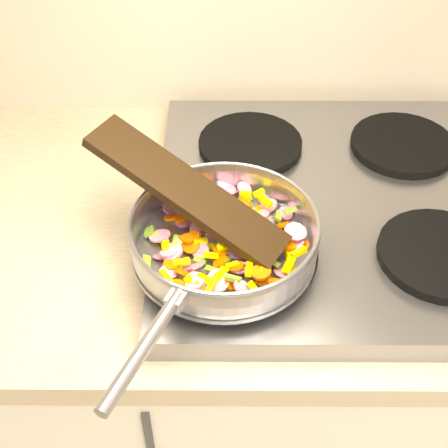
{
  "coord_description": "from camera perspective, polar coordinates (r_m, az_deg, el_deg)",
  "views": [
    {
      "loc": [
        -0.88,
        0.87,
        1.63
      ],
      "look_at": [
        -0.89,
        1.52,
        1.01
      ],
      "focal_mm": 50.0,
      "sensor_mm": 36.0,
      "label": 1
    }
  ],
  "objects": [
    {
      "name": "grate_br",
      "position": [
        1.2,
        16.03,
        7.0
      ],
      "size": [
        0.19,
        0.19,
        0.02
      ],
      "primitive_type": "cylinder",
      "color": "black",
      "rests_on": "cooktop"
    },
    {
      "name": "grate_bl",
      "position": [
        1.15,
        2.42,
        7.32
      ],
      "size": [
        0.19,
        0.19,
        0.02
      ],
      "primitive_type": "cylinder",
      "color": "black",
      "rests_on": "cooktop"
    },
    {
      "name": "saute_pan",
      "position": [
        0.91,
        -0.06,
        -1.1
      ],
      "size": [
        0.32,
        0.46,
        0.06
      ],
      "rotation": [
        0.0,
        0.0,
        -0.42
      ],
      "color": "#9E9EA5",
      "rests_on": "grate_fl"
    },
    {
      "name": "grate_fr",
      "position": [
        1.0,
        19.19,
        -2.65
      ],
      "size": [
        0.19,
        0.19,
        0.02
      ],
      "primitive_type": "cylinder",
      "color": "black",
      "rests_on": "cooktop"
    },
    {
      "name": "vegetable_heap",
      "position": [
        0.92,
        0.15,
        -1.49
      ],
      "size": [
        0.25,
        0.28,
        0.05
      ],
      "color": "#EC5B00",
      "rests_on": "saute_pan"
    },
    {
      "name": "grate_fl",
      "position": [
        0.94,
        2.86,
        -2.74
      ],
      "size": [
        0.19,
        0.19,
        0.02
      ],
      "primitive_type": "cylinder",
      "color": "black",
      "rests_on": "cooktop"
    },
    {
      "name": "cooktop",
      "position": [
        1.08,
        10.03,
        1.6
      ],
      "size": [
        0.6,
        0.6,
        0.04
      ],
      "primitive_type": "cube",
      "color": "#939399",
      "rests_on": "counter_top"
    },
    {
      "name": "wooden_spatula",
      "position": [
        0.92,
        -3.39,
        3.03
      ],
      "size": [
        0.31,
        0.22,
        0.12
      ],
      "primitive_type": "cube",
      "rotation": [
        0.0,
        -0.34,
        2.62
      ],
      "color": "black",
      "rests_on": "saute_pan"
    }
  ]
}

